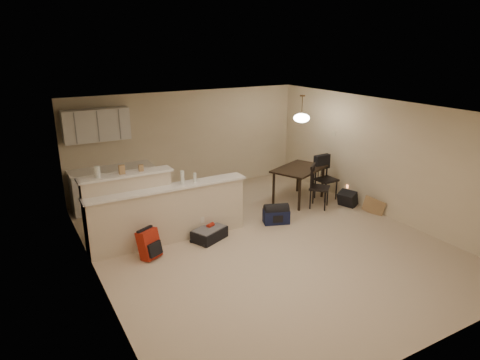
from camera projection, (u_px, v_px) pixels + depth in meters
room at (264, 179)px, 7.74m from camera, size 7.00×7.02×2.50m
breakfast_bar at (155, 212)px, 7.92m from camera, size 3.08×0.58×1.39m
upper_cabinets at (96, 125)px, 9.25m from camera, size 1.40×0.34×0.70m
kitchen_counter at (113, 188)px, 9.69m from camera, size 1.80×0.60×0.90m
thermostat at (333, 134)px, 10.34m from camera, size 0.02×0.12×0.12m
jar at (97, 172)px, 7.33m from camera, size 0.10×0.10×0.20m
cereal_box at (122, 170)px, 7.54m from camera, size 0.10×0.07×0.16m
small_box at (141, 168)px, 7.70m from camera, size 0.08×0.06×0.12m
bottle_a at (182, 178)px, 7.92m from camera, size 0.07×0.07×0.26m
bottle_b at (195, 178)px, 8.05m from camera, size 0.06×0.06×0.18m
dining_table at (299, 172)px, 10.02m from camera, size 1.52×1.29×0.80m
pendant_lamp at (302, 118)px, 9.63m from camera, size 0.36×0.36×0.62m
dining_chair_near at (320, 187)px, 9.66m from camera, size 0.60×0.60×1.00m
dining_chair_far at (326, 178)px, 10.18m from camera, size 0.48×0.46×1.03m
suitcase at (209, 234)px, 8.19m from camera, size 0.76×0.64×0.22m
red_backpack at (149, 244)px, 7.45m from camera, size 0.40×0.34×0.52m
navy_duffel at (276, 216)px, 8.92m from camera, size 0.60×0.45×0.29m
black_daypack at (348, 199)px, 9.84m from camera, size 0.38×0.45×0.34m
cardboard_sheet at (374, 206)px, 9.37m from camera, size 0.21×0.44×0.36m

